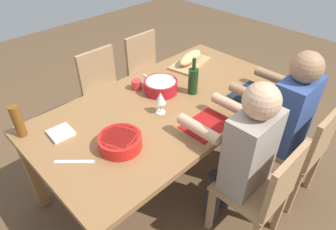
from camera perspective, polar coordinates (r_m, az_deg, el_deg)
The scene contains 21 objects.
ground_plane at distance 2.66m, azimuth 0.00°, elevation -10.90°, with size 8.00×8.00×0.00m, color brown.
dining_table at distance 2.22m, azimuth 0.00°, elevation 0.79°, with size 1.97×1.05×0.74m.
chair_far_center at distance 2.00m, azimuth 17.88°, elevation -13.79°, with size 0.40×0.40×0.85m.
diner_far_center at distance 1.89m, azimuth 14.35°, elevation -6.86°, with size 0.41×0.53×1.20m.
chair_far_left at distance 2.38m, azimuth 24.49°, elevation -5.95°, with size 0.40×0.40×0.85m.
diner_far_left at distance 2.29m, azimuth 21.79°, elevation 0.08°, with size 0.41×0.53×1.20m.
chair_near_center at distance 2.88m, azimuth -11.99°, elevation 4.82°, with size 0.40×0.40×0.85m.
chair_near_left at distance 3.15m, azimuth -3.87°, elevation 8.59°, with size 0.40×0.40×0.85m.
serving_bowl_pasta at distance 2.28m, azimuth -1.42°, elevation 5.70°, with size 0.26×0.26×0.09m.
serving_bowl_greens at distance 1.80m, azimuth -9.23°, elevation -4.98°, with size 0.26×0.26×0.08m.
cutting_board at distance 2.71m, azimuth 4.25°, elevation 9.94°, with size 0.40×0.22×0.02m, color tan.
bread_loaf at distance 2.68m, azimuth 4.30°, elevation 10.99°, with size 0.32×0.11×0.09m, color tan.
wine_bottle at distance 2.24m, azimuth 4.87°, elevation 6.68°, with size 0.08×0.08×0.29m.
beer_bottle at distance 2.04m, azimuth -27.00°, elevation -1.07°, with size 0.06×0.06×0.22m, color brown.
wine_glass at distance 2.01m, azimuth -1.46°, elevation 3.16°, with size 0.08×0.08×0.17m.
placemat_far_center at distance 1.98m, azimuth 7.42°, elevation -1.82°, with size 0.32×0.23×0.01m, color maroon.
placemat_far_left at distance 2.36m, azimuth 15.76°, elevation 4.04°, with size 0.32×0.23×0.01m, color #142333.
cup_near_center at distance 2.33m, azimuth -6.09°, elevation 5.83°, with size 0.08×0.08×0.08m, color red.
fork_near_center at distance 2.48m, azimuth -3.65°, elevation 7.08°, with size 0.02×0.17×0.01m, color silver.
carving_knife at distance 1.79m, azimuth -17.66°, elevation -8.62°, with size 0.23×0.02×0.01m, color silver.
napkin_stack at distance 2.00m, azimuth -19.97°, elevation -3.26°, with size 0.14×0.14×0.02m, color white.
Camera 1 is at (1.26, 1.27, 1.97)m, focal length 31.57 mm.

